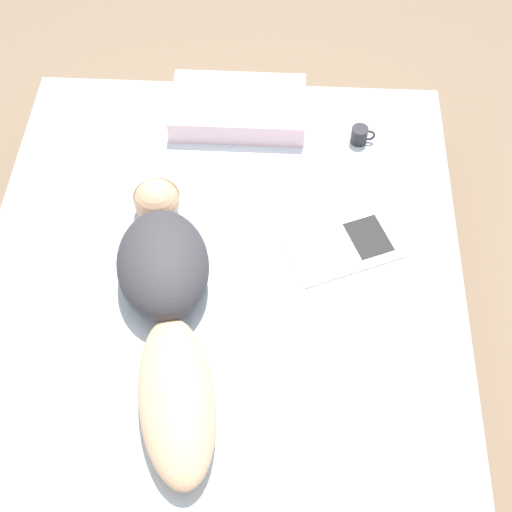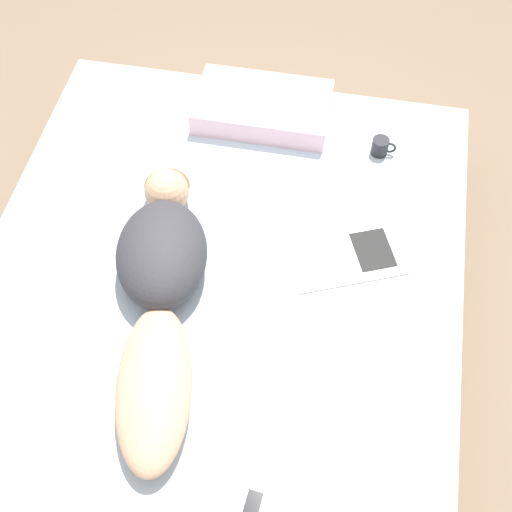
% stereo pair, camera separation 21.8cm
% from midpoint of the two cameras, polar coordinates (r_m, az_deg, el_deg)
% --- Properties ---
extents(ground_plane, '(12.00, 12.00, 0.00)m').
position_cam_midpoint_polar(ground_plane, '(3.22, -4.48, -6.65)').
color(ground_plane, '#7A6651').
extents(bed, '(1.98, 2.34, 0.46)m').
position_cam_midpoint_polar(bed, '(3.02, -4.76, -4.63)').
color(bed, tan).
rests_on(bed, ground_plane).
extents(person, '(0.53, 1.32, 0.23)m').
position_cam_midpoint_polar(person, '(2.69, -9.50, -3.39)').
color(person, tan).
rests_on(person, bed).
extents(open_magazine, '(0.53, 0.43, 0.01)m').
position_cam_midpoint_polar(open_magazine, '(2.91, 4.97, 0.77)').
color(open_magazine, silver).
rests_on(open_magazine, bed).
extents(coffee_mug, '(0.11, 0.07, 0.08)m').
position_cam_midpoint_polar(coffee_mug, '(3.26, 6.41, 9.52)').
color(coffee_mug, '#232328').
rests_on(coffee_mug, bed).
extents(cell_phone, '(0.08, 0.15, 0.01)m').
position_cam_midpoint_polar(cell_phone, '(2.45, 0.21, -19.60)').
color(cell_phone, silver).
rests_on(cell_phone, bed).
extents(pillow, '(0.61, 0.36, 0.11)m').
position_cam_midpoint_polar(pillow, '(3.35, -3.32, 11.67)').
color(pillow, beige).
rests_on(pillow, bed).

